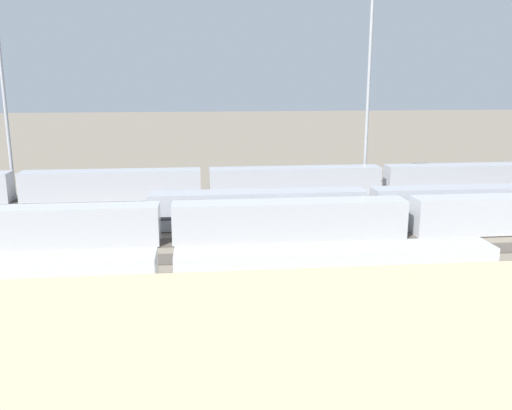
{
  "coord_description": "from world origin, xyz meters",
  "views": [
    {
      "loc": [
        9.22,
        53.85,
        15.82
      ],
      "look_at": [
        3.36,
        -2.16,
        2.5
      ],
      "focal_mm": 38.3,
      "sensor_mm": 36.0,
      "label": 1
    }
  ],
  "objects_px": {
    "train_on_track_0": "(295,181)",
    "light_mast_2": "(1,62)",
    "train_on_track_3": "(454,203)",
    "light_mast_0": "(370,65)",
    "train_on_track_7": "(166,279)",
    "train_on_track_4": "(290,220)"
  },
  "relations": [
    {
      "from": "train_on_track_7",
      "to": "train_on_track_0",
      "type": "relative_size",
      "value": 0.39
    },
    {
      "from": "train_on_track_3",
      "to": "light_mast_0",
      "type": "distance_m",
      "value": 24.54
    },
    {
      "from": "train_on_track_7",
      "to": "train_on_track_4",
      "type": "height_order",
      "value": "same"
    },
    {
      "from": "light_mast_0",
      "to": "light_mast_2",
      "type": "bearing_deg",
      "value": 0.91
    },
    {
      "from": "train_on_track_4",
      "to": "light_mast_0",
      "type": "bearing_deg",
      "value": -121.95
    },
    {
      "from": "train_on_track_0",
      "to": "light_mast_2",
      "type": "bearing_deg",
      "value": -4.39
    },
    {
      "from": "train_on_track_3",
      "to": "train_on_track_7",
      "type": "distance_m",
      "value": 36.56
    },
    {
      "from": "train_on_track_4",
      "to": "train_on_track_0",
      "type": "height_order",
      "value": "same"
    },
    {
      "from": "train_on_track_0",
      "to": "light_mast_0",
      "type": "xyz_separation_m",
      "value": [
        -10.71,
        -3.65,
        15.34
      ]
    },
    {
      "from": "train_on_track_0",
      "to": "light_mast_0",
      "type": "bearing_deg",
      "value": -161.19
    },
    {
      "from": "train_on_track_4",
      "to": "light_mast_2",
      "type": "height_order",
      "value": "light_mast_2"
    },
    {
      "from": "train_on_track_7",
      "to": "train_on_track_4",
      "type": "bearing_deg",
      "value": -126.95
    },
    {
      "from": "train_on_track_3",
      "to": "train_on_track_7",
      "type": "height_order",
      "value": "train_on_track_3"
    },
    {
      "from": "train_on_track_0",
      "to": "light_mast_0",
      "type": "distance_m",
      "value": 19.06
    },
    {
      "from": "train_on_track_3",
      "to": "train_on_track_0",
      "type": "distance_m",
      "value": 21.42
    },
    {
      "from": "train_on_track_0",
      "to": "light_mast_2",
      "type": "xyz_separation_m",
      "value": [
        37.51,
        -2.88,
        15.54
      ]
    },
    {
      "from": "train_on_track_0",
      "to": "train_on_track_3",
      "type": "bearing_deg",
      "value": 135.55
    },
    {
      "from": "train_on_track_7",
      "to": "train_on_track_4",
      "type": "distance_m",
      "value": 18.77
    },
    {
      "from": "train_on_track_3",
      "to": "light_mast_2",
      "type": "height_order",
      "value": "light_mast_2"
    },
    {
      "from": "light_mast_0",
      "to": "train_on_track_3",
      "type": "bearing_deg",
      "value": 103.8
    },
    {
      "from": "train_on_track_0",
      "to": "train_on_track_7",
      "type": "bearing_deg",
      "value": 66.36
    },
    {
      "from": "train_on_track_3",
      "to": "train_on_track_0",
      "type": "relative_size",
      "value": 0.55
    }
  ]
}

